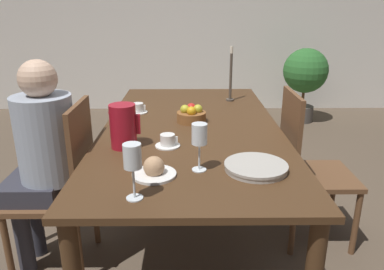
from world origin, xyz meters
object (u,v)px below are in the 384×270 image
(serving_tray, at_px, (256,167))
(chair_opposite, at_px, (307,166))
(teacup_across, at_px, (138,109))
(candlestick_tall, at_px, (231,79))
(person_seated, at_px, (41,151))
(fruit_bowl, at_px, (191,115))
(wine_glass_water, at_px, (199,136))
(potted_plant, at_px, (305,75))
(chair_person_side, at_px, (63,185))
(wine_glass_juice, at_px, (133,159))
(bread_plate, at_px, (154,170))
(red_pitcher, at_px, (123,126))
(teacup_near_person, at_px, (168,141))

(serving_tray, bearing_deg, chair_opposite, 53.72)
(serving_tray, bearing_deg, teacup_across, 124.43)
(serving_tray, xyz_separation_m, candlestick_tall, (0.02, 1.24, 0.15))
(person_seated, height_order, fruit_bowl, person_seated)
(wine_glass_water, bearing_deg, person_seated, 157.59)
(fruit_bowl, distance_m, potted_plant, 2.77)
(fruit_bowl, bearing_deg, chair_person_side, -151.94)
(wine_glass_juice, relative_size, bread_plate, 1.16)
(potted_plant, bearing_deg, fruit_bowl, -121.02)
(wine_glass_water, relative_size, bread_plate, 1.13)
(chair_opposite, height_order, red_pitcher, red_pitcher)
(serving_tray, height_order, fruit_bowl, fruit_bowl)
(chair_opposite, distance_m, candlestick_tall, 0.88)
(person_seated, distance_m, fruit_bowl, 0.88)
(serving_tray, bearing_deg, potted_plant, 69.57)
(serving_tray, height_order, candlestick_tall, candlestick_tall)
(red_pitcher, bearing_deg, serving_tray, -24.85)
(chair_person_side, height_order, chair_opposite, same)
(teacup_across, bearing_deg, chair_opposite, -18.04)
(teacup_near_person, relative_size, potted_plant, 0.14)
(serving_tray, height_order, potted_plant, potted_plant)
(chair_person_side, bearing_deg, candlestick_tall, -47.90)
(person_seated, bearing_deg, candlestick_tall, -50.44)
(potted_plant, bearing_deg, red_pitcher, -122.33)
(candlestick_tall, bearing_deg, red_pitcher, -123.87)
(bread_plate, xyz_separation_m, candlestick_tall, (0.46, 1.29, 0.13))
(chair_opposite, bearing_deg, chair_person_side, -80.39)
(potted_plant, bearing_deg, wine_glass_juice, -116.30)
(wine_glass_water, bearing_deg, candlestick_tall, 77.84)
(chair_opposite, distance_m, teacup_near_person, 0.91)
(wine_glass_water, relative_size, teacup_across, 1.66)
(chair_person_side, xyz_separation_m, wine_glass_juice, (0.48, -0.59, 0.40))
(wine_glass_water, distance_m, serving_tray, 0.29)
(fruit_bowl, bearing_deg, red_pitcher, -128.98)
(potted_plant, bearing_deg, candlestick_tall, -121.52)
(person_seated, relative_size, bread_plate, 6.22)
(potted_plant, bearing_deg, teacup_across, -129.48)
(red_pitcher, xyz_separation_m, wine_glass_juice, (0.12, -0.54, 0.05))
(fruit_bowl, bearing_deg, candlestick_tall, 60.78)
(person_seated, xyz_separation_m, bread_plate, (0.63, -0.39, 0.07))
(chair_person_side, xyz_separation_m, chair_opposite, (1.40, 0.24, 0.00))
(candlestick_tall, height_order, potted_plant, candlestick_tall)
(serving_tray, bearing_deg, wine_glass_juice, -153.58)
(wine_glass_juice, bearing_deg, candlestick_tall, 70.88)
(person_seated, bearing_deg, chair_person_side, -90.70)
(wine_glass_water, bearing_deg, serving_tray, -0.76)
(bread_plate, height_order, candlestick_tall, candlestick_tall)
(red_pitcher, xyz_separation_m, wine_glass_water, (0.37, -0.28, 0.05))
(chair_person_side, bearing_deg, potted_plant, -37.78)
(candlestick_tall, bearing_deg, teacup_across, -153.93)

